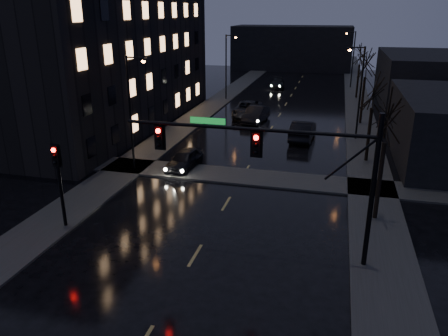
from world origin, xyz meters
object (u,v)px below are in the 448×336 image
Objects in this scene: lead_car at (303,130)px; oncoming_car_a at (184,159)px; oncoming_car_c at (248,109)px; oncoming_car_b at (256,114)px; oncoming_car_d at (278,83)px.

oncoming_car_a is at bearing 55.04° from lead_car.
oncoming_car_c is at bearing -45.83° from lead_car.
lead_car reaches higher than oncoming_car_c.
oncoming_car_b is (2.44, 15.04, 0.11)m from oncoming_car_a.
oncoming_car_c is 9.82m from lead_car.
oncoming_car_c is at bearing 128.67° from oncoming_car_b.
oncoming_car_d is at bearing 92.76° from oncoming_car_a.
oncoming_car_a is 36.37m from oncoming_car_d.
lead_car is (5.86, -26.63, 0.16)m from oncoming_car_d.
oncoming_car_d is (1.77, 36.33, -0.00)m from oncoming_car_a.
oncoming_car_a is 0.69× the size of oncoming_car_c.
oncoming_car_d is at bearing -74.35° from lead_car.
oncoming_car_a is 0.84× the size of oncoming_car_b.
oncoming_car_c reaches higher than oncoming_car_a.
oncoming_car_b is 1.02× the size of oncoming_car_d.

